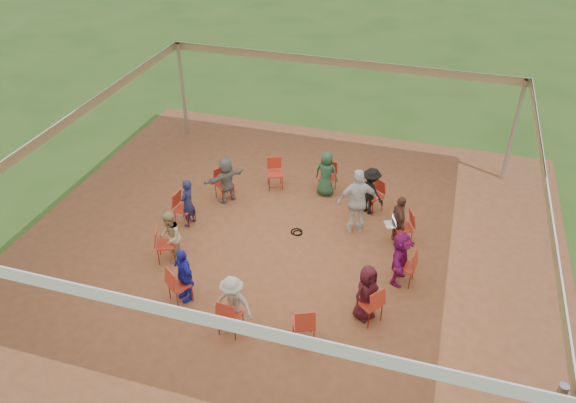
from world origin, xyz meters
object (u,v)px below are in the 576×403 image
(chair_0, at_px, (403,227))
(person_seated_5, at_px, (170,237))
(chair_4, at_px, (224,184))
(standing_person, at_px, (358,201))
(chair_7, at_px, (180,284))
(person_seated_0, at_px, (399,221))
(laptop, at_px, (392,222))
(chair_3, at_px, (275,174))
(person_seated_6, at_px, (184,275))
(person_seated_1, at_px, (371,191))
(person_seated_9, at_px, (400,258))
(chair_8, at_px, (230,316))
(person_seated_8, at_px, (367,293))
(cable_coil, at_px, (297,232))
(person_seated_7, at_px, (233,304))
(chair_6, at_px, (166,244))
(chair_9, at_px, (304,323))
(person_seated_4, at_px, (188,203))
(chair_1, at_px, (373,196))
(chair_11, at_px, (405,267))
(person_seated_3, at_px, (226,180))
(person_seated_2, at_px, (326,173))
(chair_5, at_px, (184,209))
(chair_2, at_px, (327,178))

(chair_0, bearing_deg, person_seated_5, 90.00)
(chair_4, bearing_deg, standing_person, 120.14)
(chair_7, bearing_deg, person_seated_0, 75.33)
(person_seated_5, height_order, laptop, person_seated_5)
(chair_3, bearing_deg, person_seated_6, 60.72)
(chair_3, distance_m, person_seated_1, 2.78)
(person_seated_1, height_order, person_seated_9, same)
(chair_8, height_order, person_seated_8, person_seated_8)
(person_seated_6, xyz_separation_m, cable_coil, (1.64, 2.92, -0.64))
(person_seated_7, bearing_deg, chair_6, 152.15)
(chair_4, bearing_deg, chair_7, 45.00)
(chair_9, distance_m, laptop, 3.81)
(chair_8, distance_m, cable_coil, 3.59)
(chair_8, distance_m, person_seated_0, 4.80)
(person_seated_8, xyz_separation_m, cable_coil, (-2.14, 2.34, -0.64))
(person_seated_4, bearing_deg, cable_coil, 105.55)
(chair_1, xyz_separation_m, person_seated_6, (-3.28, -4.46, 0.21))
(chair_1, height_order, chair_6, same)
(chair_4, xyz_separation_m, chair_11, (5.09, -1.98, 0.00))
(chair_3, height_order, person_seated_7, person_seated_7)
(chair_1, relative_size, chair_3, 1.00)
(person_seated_4, relative_size, cable_coil, 3.32)
(person_seated_8, distance_m, laptop, 2.63)
(person_seated_6, bearing_deg, chair_11, 59.28)
(person_seated_1, relative_size, person_seated_3, 1.00)
(chair_11, xyz_separation_m, person_seated_1, (-1.21, 2.49, 0.21))
(person_seated_6, distance_m, person_seated_7, 1.40)
(person_seated_2, distance_m, person_seated_6, 5.23)
(person_seated_0, distance_m, person_seated_4, 5.23)
(chair_7, height_order, cable_coil, chair_7)
(standing_person, height_order, laptop, standing_person)
(person_seated_6, xyz_separation_m, laptop, (3.93, 3.20, -0.04))
(chair_8, height_order, person_seated_7, person_seated_7)
(chair_9, distance_m, person_seated_8, 1.45)
(person_seated_1, bearing_deg, person_seated_8, 135.00)
(person_seated_4, distance_m, person_seated_7, 3.83)
(chair_5, xyz_separation_m, person_seated_5, (0.33, -1.40, 0.21))
(cable_coil, bearing_deg, chair_6, -144.46)
(chair_2, distance_m, person_seated_0, 2.78)
(person_seated_2, bearing_deg, chair_2, -90.00)
(chair_0, relative_size, person_seated_4, 0.69)
(chair_1, distance_m, chair_2, 1.46)
(chair_4, distance_m, chair_11, 5.46)
(chair_8, height_order, person_seated_6, person_seated_6)
(chair_3, bearing_deg, person_seated_5, 46.24)
(person_seated_7, relative_size, standing_person, 0.75)
(chair_2, bearing_deg, person_seated_9, 133.76)
(person_seated_1, relative_size, person_seated_4, 1.00)
(person_seated_1, distance_m, person_seated_8, 3.83)
(chair_9, bearing_deg, person_seated_5, 133.76)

